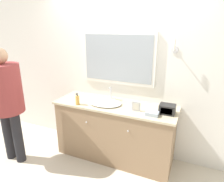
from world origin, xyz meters
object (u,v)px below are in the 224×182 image
Objects in this scene: picture_frame at (136,106)px; soap_bottle at (77,100)px; sink_basin at (105,102)px; person at (6,95)px; appliance_box at (167,109)px.

soap_bottle is at bearing -171.98° from picture_frame.
person is at bearing -152.37° from sink_basin.
sink_basin is 0.29× the size of person.
appliance_box is at bearing 0.20° from sink_basin.
appliance_box is 1.53× the size of picture_frame.
soap_bottle is (-0.35, -0.20, 0.05)m from sink_basin.
soap_bottle is at bearing 27.05° from person.
sink_basin is 0.50m from picture_frame.
picture_frame is 0.08× the size of person.
picture_frame is (0.49, -0.08, 0.05)m from sink_basin.
person is at bearing -161.74° from picture_frame.
picture_frame reaches higher than appliance_box.
person reaches higher than soap_bottle.
soap_bottle reaches higher than appliance_box.
sink_basin is at bearing 29.05° from soap_bottle.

